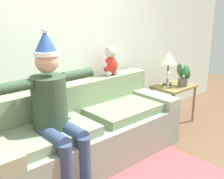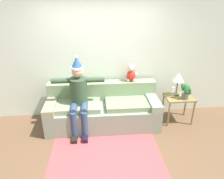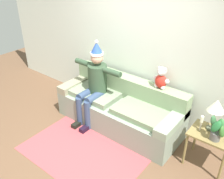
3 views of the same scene
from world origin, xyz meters
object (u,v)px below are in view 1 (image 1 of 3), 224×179
Objects in this scene: couch at (86,132)px; potted_plant at (183,75)px; candle_tall at (169,78)px; side_table at (173,91)px; table_lamp at (169,59)px; person_seated at (55,109)px; teddy_bear at (111,62)px.

couch is 1.75m from potted_plant.
couch is at bearing 178.38° from candle_tall.
couch reaches higher than side_table.
table_lamp is at bearing 114.63° from side_table.
candle_tall is at bearing -173.09° from side_table.
candle_tall is at bearing 161.80° from potted_plant.
table_lamp is at bearing 121.25° from potted_plant.
table_lamp is 0.29m from candle_tall.
potted_plant is 1.55× the size of candle_tall.
person_seated is at bearing -173.49° from table_lamp.
candle_tall is at bearing -1.62° from couch.
couch is 6.30× the size of potted_plant.
person_seated is at bearing -176.36° from candle_tall.
couch is 0.96m from teddy_bear.
table_lamp is at bearing -11.15° from teddy_bear.
couch is 6.02× the size of teddy_bear.
candle_tall is (1.46, -0.04, 0.40)m from couch.
potted_plant is at bearing -53.33° from side_table.
side_table is at bearing 126.67° from potted_plant.
person_seated reaches higher than couch.
person_seated is at bearing -160.75° from couch.
couch is at bearing -157.27° from teddy_bear.
potted_plant is (1.70, -0.12, 0.41)m from couch.
person_seated is at bearing -158.75° from teddy_bear.
side_table is at bearing -15.64° from teddy_bear.
potted_plant is (0.07, -0.10, 0.26)m from side_table.
candle_tall is at bearing -137.89° from table_lamp.
side_table is at bearing 3.90° from person_seated.
potted_plant reaches higher than couch.
potted_plant is 0.25m from candle_tall.
side_table is (1.62, -0.02, 0.15)m from couch.
candle_tall is (1.93, 0.12, -0.05)m from person_seated.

